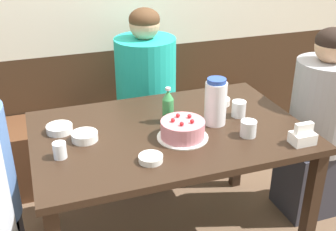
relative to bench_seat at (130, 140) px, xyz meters
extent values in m
cube|color=#3D2819|center=(0.00, 0.22, 0.19)|extent=(4.80, 0.04, 0.85)
cube|color=#56331E|center=(0.00, 0.00, 0.00)|extent=(1.99, 0.38, 0.46)
cube|color=black|center=(0.00, -0.83, 0.48)|extent=(1.34, 0.88, 0.03)
cube|color=black|center=(0.62, -1.22, 0.12)|extent=(0.06, 0.06, 0.70)
cube|color=black|center=(-0.62, -0.44, 0.12)|extent=(0.06, 0.06, 0.70)
cube|color=black|center=(0.62, -0.44, 0.12)|extent=(0.06, 0.06, 0.70)
cylinder|color=white|center=(0.03, -0.94, 0.51)|extent=(0.25, 0.25, 0.01)
cylinder|color=#C67A84|center=(0.03, -0.94, 0.55)|extent=(0.21, 0.21, 0.08)
sphere|color=red|center=(0.07, -0.97, 0.60)|extent=(0.02, 0.02, 0.02)
sphere|color=red|center=(0.07, -0.91, 0.60)|extent=(0.02, 0.02, 0.02)
sphere|color=red|center=(0.03, -0.89, 0.60)|extent=(0.02, 0.02, 0.02)
sphere|color=red|center=(-0.01, -0.93, 0.60)|extent=(0.02, 0.02, 0.02)
sphere|color=red|center=(0.01, -0.98, 0.60)|extent=(0.02, 0.02, 0.02)
cylinder|color=white|center=(0.24, -0.85, 0.61)|extent=(0.11, 0.11, 0.22)
cylinder|color=#28479E|center=(0.24, -0.85, 0.73)|extent=(0.09, 0.09, 0.02)
cylinder|color=#388E4C|center=(0.02, -0.75, 0.57)|extent=(0.06, 0.06, 0.13)
cone|color=#388E4C|center=(0.02, -0.75, 0.65)|extent=(0.06, 0.06, 0.05)
cylinder|color=silver|center=(0.02, -0.75, 0.69)|extent=(0.03, 0.03, 0.01)
cube|color=white|center=(0.54, -1.17, 0.53)|extent=(0.11, 0.08, 0.05)
cube|color=white|center=(0.54, -1.17, 0.58)|extent=(0.09, 0.03, 0.05)
cylinder|color=white|center=(-0.52, -0.68, 0.52)|extent=(0.13, 0.13, 0.04)
cylinder|color=white|center=(0.37, -0.64, 0.52)|extent=(0.11, 0.11, 0.04)
cylinder|color=white|center=(-0.18, -1.09, 0.52)|extent=(0.11, 0.11, 0.03)
cylinder|color=white|center=(-0.41, -0.81, 0.52)|extent=(0.13, 0.13, 0.04)
cylinder|color=silver|center=(0.34, -1.02, 0.54)|extent=(0.08, 0.08, 0.08)
cylinder|color=silver|center=(-0.54, -0.93, 0.54)|extent=(0.06, 0.06, 0.07)
cylinder|color=silver|center=(0.40, -0.81, 0.54)|extent=(0.08, 0.08, 0.08)
cube|color=#33333D|center=(0.93, -0.82, -0.01)|extent=(0.34, 0.30, 0.45)
cylinder|color=#99999E|center=(0.93, -0.82, 0.48)|extent=(0.35, 0.35, 0.53)
sphere|color=tan|center=(0.93, -0.82, 0.83)|extent=(0.18, 0.18, 0.18)
ellipsoid|color=black|center=(0.93, -0.82, 0.86)|extent=(0.19, 0.19, 0.14)
cube|color=#33333D|center=(0.09, -0.13, -0.01)|extent=(0.30, 0.34, 0.45)
cylinder|color=#1EB2A3|center=(0.09, -0.13, 0.50)|extent=(0.39, 0.39, 0.56)
sphere|color=tan|center=(0.09, -0.13, 0.86)|extent=(0.19, 0.19, 0.19)
ellipsoid|color=#4C331E|center=(0.09, -0.13, 0.89)|extent=(0.19, 0.19, 0.14)
camera|label=1|loc=(-0.62, -2.59, 1.48)|focal=45.00mm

